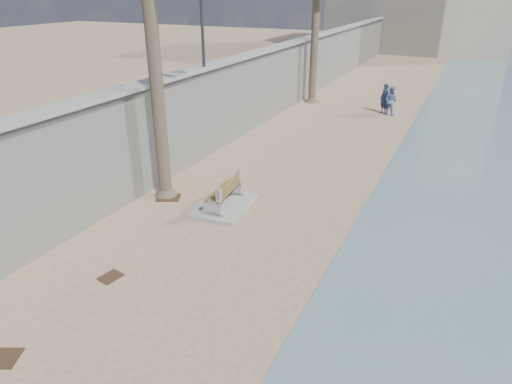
# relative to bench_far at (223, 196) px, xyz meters

# --- Properties ---
(seawall) EXTENTS (0.45, 70.00, 3.50)m
(seawall) POSITION_rel_bench_far_xyz_m (-3.14, 12.12, 1.34)
(seawall) COLOR gray
(seawall) RESTS_ON ground_plane
(wall_cap) EXTENTS (0.80, 70.00, 0.12)m
(wall_cap) POSITION_rel_bench_far_xyz_m (-3.14, 12.12, 3.14)
(wall_cap) COLOR gray
(wall_cap) RESTS_ON seawall
(bench_far) EXTENTS (1.72, 2.35, 0.93)m
(bench_far) POSITION_rel_bench_far_xyz_m (0.00, 0.00, 0.00)
(bench_far) COLOR gray
(bench_far) RESTS_ON ground_plane
(person_a) EXTENTS (0.81, 0.79, 1.88)m
(person_a) POSITION_rel_bench_far_xyz_m (2.26, 14.10, 0.54)
(person_a) COLOR #152339
(person_a) RESTS_ON ground_plane
(person_b) EXTENTS (1.00, 0.89, 1.72)m
(person_b) POSITION_rel_bench_far_xyz_m (2.61, 14.04, 0.45)
(person_b) COLOR #4C609D
(person_b) RESTS_ON ground_plane
(debris_b) EXTENTS (0.83, 0.76, 0.03)m
(debris_b) POSITION_rel_bench_far_xyz_m (-0.66, -7.51, -0.39)
(debris_b) COLOR #382616
(debris_b) RESTS_ON ground_plane
(debris_c) EXTENTS (0.96, 0.89, 0.03)m
(debris_c) POSITION_rel_bench_far_xyz_m (-2.01, -0.17, -0.39)
(debris_c) COLOR #382616
(debris_c) RESTS_ON ground_plane
(debris_d) EXTENTS (0.51, 0.59, 0.03)m
(debris_d) POSITION_rel_bench_far_xyz_m (-0.61, -4.55, -0.39)
(debris_d) COLOR #382616
(debris_d) RESTS_ON ground_plane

